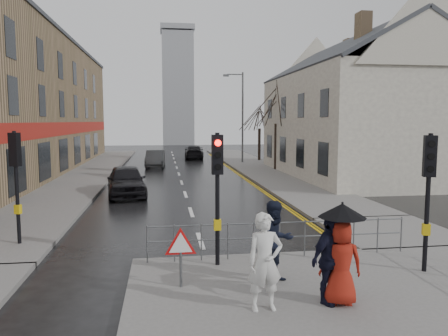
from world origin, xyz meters
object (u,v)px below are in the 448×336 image
object	(u,v)px
pedestrian_with_umbrella	(341,250)
pedestrian_a	(265,262)
pedestrian_b	(276,242)
car_parked	(126,181)
car_mid	(155,159)
pedestrian_d	(329,259)

from	to	relation	value
pedestrian_with_umbrella	pedestrian_a	bearing A→B (deg)	-178.04
pedestrian_b	car_parked	world-z (taller)	pedestrian_b
pedestrian_a	car_parked	bearing A→B (deg)	100.89
pedestrian_a	pedestrian_with_umbrella	bearing A→B (deg)	-1.72
pedestrian_a	car_parked	world-z (taller)	pedestrian_a
car_mid	pedestrian_d	bearing A→B (deg)	-79.79
pedestrian_d	car_mid	xyz separation A→B (m)	(-3.88, 28.60, -0.36)
pedestrian_with_umbrella	car_parked	xyz separation A→B (m)	(-5.37, 14.56, -0.47)
pedestrian_b	car_mid	distance (m)	27.49
pedestrian_d	pedestrian_a	bearing A→B (deg)	150.97
pedestrian_b	pedestrian_d	distance (m)	1.50
pedestrian_with_umbrella	pedestrian_d	distance (m)	0.30
pedestrian_d	car_mid	bearing A→B (deg)	63.22
pedestrian_b	car_parked	size ratio (longest dim) A/B	0.41
pedestrian_a	pedestrian_b	bearing A→B (deg)	63.75
car_parked	car_mid	distance (m)	14.17
pedestrian_with_umbrella	car_parked	size ratio (longest dim) A/B	0.45
pedestrian_a	pedestrian_with_umbrella	distance (m)	1.58
pedestrian_with_umbrella	car_parked	distance (m)	15.53
pedestrian_b	pedestrian_d	size ratio (longest dim) A/B	1.03
pedestrian_d	car_parked	size ratio (longest dim) A/B	0.40
car_parked	pedestrian_b	bearing A→B (deg)	-78.56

